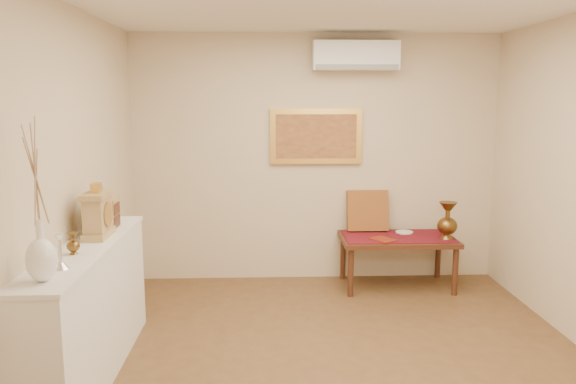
{
  "coord_description": "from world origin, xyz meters",
  "views": [
    {
      "loc": [
        -0.55,
        -3.89,
        2.0
      ],
      "look_at": [
        -0.35,
        1.15,
        1.16
      ],
      "focal_mm": 35.0,
      "sensor_mm": 36.0,
      "label": 1
    }
  ],
  "objects_px": {
    "brass_urn_tall": "(448,216)",
    "white_vase": "(37,202)",
    "wooden_chest": "(107,213)",
    "display_ledge": "(89,312)",
    "low_table": "(397,243)",
    "mantel_clock": "(98,214)"
  },
  "relations": [
    {
      "from": "white_vase",
      "to": "mantel_clock",
      "type": "distance_m",
      "value": 1.08
    },
    {
      "from": "brass_urn_tall",
      "to": "mantel_clock",
      "type": "bearing_deg",
      "value": -154.37
    },
    {
      "from": "mantel_clock",
      "to": "low_table",
      "type": "relative_size",
      "value": 0.34
    },
    {
      "from": "brass_urn_tall",
      "to": "white_vase",
      "type": "bearing_deg",
      "value": -141.1
    },
    {
      "from": "low_table",
      "to": "mantel_clock",
      "type": "bearing_deg",
      "value": -148.52
    },
    {
      "from": "display_ledge",
      "to": "mantel_clock",
      "type": "distance_m",
      "value": 0.71
    },
    {
      "from": "white_vase",
      "to": "low_table",
      "type": "relative_size",
      "value": 0.76
    },
    {
      "from": "display_ledge",
      "to": "brass_urn_tall",
      "type": "bearing_deg",
      "value": 29.12
    },
    {
      "from": "white_vase",
      "to": "mantel_clock",
      "type": "relative_size",
      "value": 2.23
    },
    {
      "from": "display_ledge",
      "to": "mantel_clock",
      "type": "bearing_deg",
      "value": 84.7
    },
    {
      "from": "white_vase",
      "to": "display_ledge",
      "type": "relative_size",
      "value": 0.45
    },
    {
      "from": "brass_urn_tall",
      "to": "display_ledge",
      "type": "distance_m",
      "value": 3.64
    },
    {
      "from": "display_ledge",
      "to": "mantel_clock",
      "type": "height_order",
      "value": "mantel_clock"
    },
    {
      "from": "display_ledge",
      "to": "low_table",
      "type": "height_order",
      "value": "display_ledge"
    },
    {
      "from": "display_ledge",
      "to": "wooden_chest",
      "type": "height_order",
      "value": "wooden_chest"
    },
    {
      "from": "white_vase",
      "to": "display_ledge",
      "type": "height_order",
      "value": "white_vase"
    },
    {
      "from": "mantel_clock",
      "to": "wooden_chest",
      "type": "xyz_separation_m",
      "value": [
        -0.01,
        0.29,
        -0.05
      ]
    },
    {
      "from": "mantel_clock",
      "to": "brass_urn_tall",
      "type": "bearing_deg",
      "value": 25.63
    },
    {
      "from": "brass_urn_tall",
      "to": "display_ledge",
      "type": "bearing_deg",
      "value": -150.88
    },
    {
      "from": "mantel_clock",
      "to": "low_table",
      "type": "height_order",
      "value": "mantel_clock"
    },
    {
      "from": "white_vase",
      "to": "wooden_chest",
      "type": "distance_m",
      "value": 1.37
    },
    {
      "from": "white_vase",
      "to": "display_ledge",
      "type": "distance_m",
      "value": 1.23
    }
  ]
}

